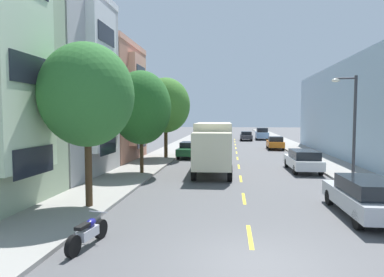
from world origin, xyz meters
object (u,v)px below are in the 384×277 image
street_tree_third (166,105)px  parked_sedan_forest (189,149)px  parked_pickup_navy (210,132)px  delivery_box_truck (213,144)px  street_tree_second (141,108)px  street_lamp (351,120)px  moving_charcoal_sedan (246,136)px  parked_suv_sky (262,134)px  parked_wagon_white (303,160)px  parked_wagon_silver (366,196)px  parked_hatchback_orange (275,143)px  street_tree_nearest (87,95)px  parked_motorcycle (88,233)px  parked_suv_black (208,134)px

street_tree_third → parked_sedan_forest: size_ratio=1.57×
parked_pickup_navy → parked_sedan_forest: 31.63m
street_tree_third → delivery_box_truck: (4.59, -6.79, -2.89)m
street_tree_second → street_tree_third: size_ratio=0.93×
street_tree_second → street_lamp: street_tree_second is taller
street_tree_second → street_lamp: size_ratio=1.13×
moving_charcoal_sedan → street_lamp: bearing=-83.1°
parked_suv_sky → parked_wagon_white: parked_suv_sky is taller
parked_wagon_white → parked_wagon_silver: 10.66m
parked_wagon_silver → parked_hatchback_orange: same height
moving_charcoal_sedan → street_tree_nearest: bearing=-101.4°
street_lamp → moving_charcoal_sedan: (-4.13, 34.34, -2.86)m
parked_wagon_white → parked_sedan_forest: 11.27m
parked_wagon_silver → parked_motorcycle: 10.03m
street_tree_second → parked_pickup_navy: 41.39m
street_tree_second → parked_wagon_silver: size_ratio=1.40×
parked_hatchback_orange → parked_sedan_forest: bearing=-135.8°
moving_charcoal_sedan → parked_wagon_silver: bearing=-86.3°
delivery_box_truck → parked_wagon_white: delivery_box_truck is taller
delivery_box_truck → street_tree_third: bearing=124.1°
parked_motorcycle → street_tree_third: bearing=94.6°
street_tree_third → street_lamp: (12.33, -10.31, -1.19)m
parked_wagon_white → parked_sedan_forest: (-8.79, 7.06, -0.05)m
parked_motorcycle → street_tree_second: bearing=97.7°
street_tree_nearest → street_tree_second: bearing=90.0°
street_tree_nearest → parked_motorcycle: bearing=-66.9°
moving_charcoal_sedan → parked_hatchback_orange: bearing=-79.2°
street_lamp → parked_wagon_white: street_lamp is taller
parked_suv_black → parked_hatchback_orange: size_ratio=1.19×
street_lamp → parked_pickup_navy: bearing=103.5°
parked_suv_black → parked_hatchback_orange: bearing=-60.3°
parked_wagon_silver → parked_hatchback_orange: (0.04, 26.40, -0.05)m
street_tree_nearest → street_lamp: 13.85m
parked_wagon_silver → moving_charcoal_sedan: parked_wagon_silver is taller
parked_wagon_silver → parked_suv_black: size_ratio=0.98×
street_lamp → parked_motorcycle: size_ratio=2.87×
parked_wagon_silver → parked_sedan_forest: size_ratio=1.04×
parked_hatchback_orange → parked_motorcycle: 31.76m
street_tree_third → parked_suv_sky: size_ratio=1.46×
parked_pickup_navy → moving_charcoal_sedan: (6.24, -8.88, -0.08)m
parked_pickup_navy → parked_wagon_silver: size_ratio=1.13×
parked_wagon_silver → parked_wagon_white: bearing=90.4°
parked_suv_sky → parked_hatchback_orange: (0.03, -16.37, -0.23)m
parked_wagon_silver → parked_motorcycle: size_ratio=2.31×
parked_pickup_navy → parked_hatchback_orange: bearing=-68.7°
parked_pickup_navy → parked_wagon_white: parked_pickup_navy is taller
street_tree_third → parked_suv_black: street_tree_third is taller
parked_wagon_white → parked_motorcycle: parked_wagon_white is taller
street_lamp → delivery_box_truck: size_ratio=0.76×
parked_suv_black → parked_wagon_white: bearing=-74.4°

